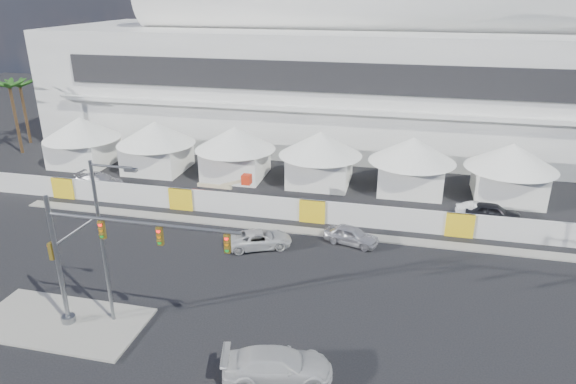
% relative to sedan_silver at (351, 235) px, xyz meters
% --- Properties ---
extents(ground, '(160.00, 160.00, 0.00)m').
position_rel_sedan_silver_xyz_m(ground, '(-9.69, -11.22, -0.73)').
color(ground, black).
rests_on(ground, ground).
extents(median_island, '(10.00, 5.00, 0.15)m').
position_rel_sedan_silver_xyz_m(median_island, '(-15.69, -14.22, -0.65)').
color(median_island, gray).
rests_on(median_island, ground).
extents(far_curb, '(80.00, 1.20, 0.12)m').
position_rel_sedan_silver_xyz_m(far_curb, '(10.31, 1.28, -0.67)').
color(far_curb, gray).
rests_on(far_curb, ground).
extents(stadium, '(80.00, 24.80, 21.98)m').
position_rel_sedan_silver_xyz_m(stadium, '(-0.99, 30.28, 8.72)').
color(stadium, silver).
rests_on(stadium, ground).
extents(tent_row, '(53.40, 8.40, 5.40)m').
position_rel_sedan_silver_xyz_m(tent_row, '(-9.19, 12.78, 2.42)').
color(tent_row, white).
rests_on(tent_row, ground).
extents(hoarding_fence, '(70.00, 0.25, 2.00)m').
position_rel_sedan_silver_xyz_m(hoarding_fence, '(-3.69, 3.28, 0.27)').
color(hoarding_fence, silver).
rests_on(hoarding_fence, ground).
extents(palm_cluster, '(10.60, 10.60, 8.55)m').
position_rel_sedan_silver_xyz_m(palm_cluster, '(-43.16, 18.28, 6.16)').
color(palm_cluster, '#47331E').
rests_on(palm_cluster, ground).
extents(sedan_silver, '(2.75, 4.56, 1.45)m').
position_rel_sedan_silver_xyz_m(sedan_silver, '(0.00, 0.00, 0.00)').
color(sedan_silver, silver).
rests_on(sedan_silver, ground).
extents(pickup_curb, '(4.10, 5.43, 1.37)m').
position_rel_sedan_silver_xyz_m(pickup_curb, '(-6.80, -2.16, -0.04)').
color(pickup_curb, silver).
rests_on(pickup_curb, ground).
extents(pickup_near, '(3.55, 6.01, 1.63)m').
position_rel_sedan_silver_xyz_m(pickup_near, '(-1.95, -15.78, 0.09)').
color(pickup_near, silver).
rests_on(pickup_near, ground).
extents(lot_car_a, '(1.47, 3.95, 1.29)m').
position_rel_sedan_silver_xyz_m(lot_car_a, '(10.30, 7.34, -0.08)').
color(lot_car_a, white).
rests_on(lot_car_a, ground).
extents(lot_car_b, '(2.32, 4.80, 1.58)m').
position_rel_sedan_silver_xyz_m(lot_car_b, '(11.32, 6.98, 0.06)').
color(lot_car_b, black).
rests_on(lot_car_b, ground).
extents(lot_car_c, '(2.46, 5.14, 1.44)m').
position_rel_sedan_silver_xyz_m(lot_car_c, '(-25.95, 6.54, -0.00)').
color(lot_car_c, silver).
rests_on(lot_car_c, ground).
extents(traffic_mast, '(11.43, 0.79, 8.10)m').
position_rel_sedan_silver_xyz_m(traffic_mast, '(-12.90, -14.14, 3.95)').
color(traffic_mast, slate).
rests_on(traffic_mast, median_island).
extents(streetlight_median, '(2.77, 0.28, 10.02)m').
position_rel_sedan_silver_xyz_m(streetlight_median, '(-12.49, -13.31, 5.18)').
color(streetlight_median, gray).
rests_on(streetlight_median, median_island).
extents(boom_lift, '(6.19, 1.50, 3.14)m').
position_rel_sedan_silver_xyz_m(boom_lift, '(-13.65, 5.19, 0.12)').
color(boom_lift, red).
rests_on(boom_lift, ground).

